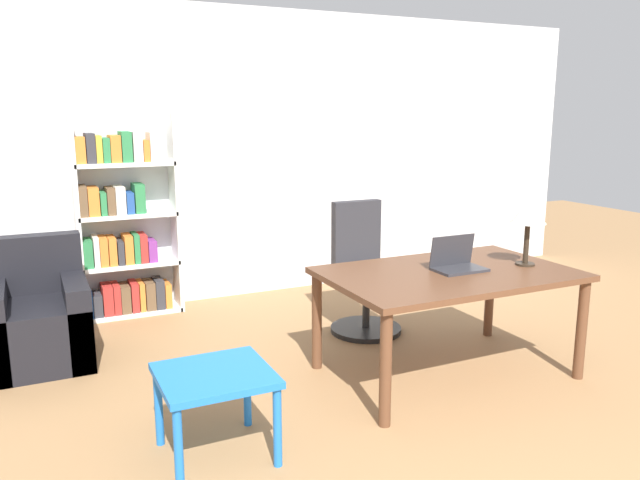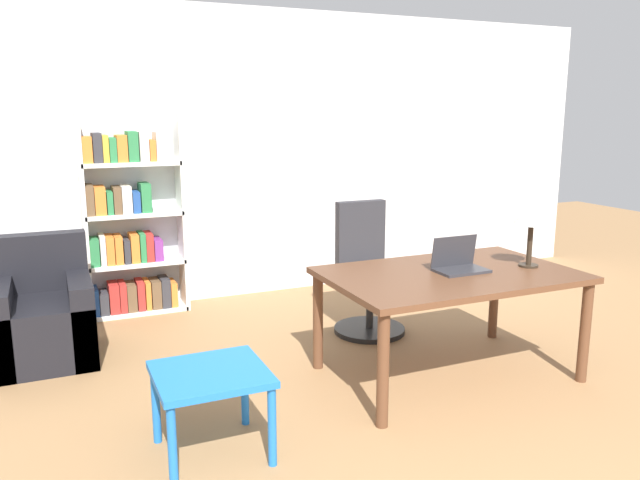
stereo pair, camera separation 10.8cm
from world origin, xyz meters
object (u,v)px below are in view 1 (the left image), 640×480
Objects in this scene: office_chair at (363,276)px; desk at (448,283)px; side_table_blue at (215,385)px; laptop at (457,262)px; table_lamp at (528,216)px; armchair at (38,322)px; bookshelf at (123,227)px.

desk is at bearing -85.03° from office_chair.
side_table_blue is (-1.62, -1.35, -0.06)m from office_chair.
laptop is 1.85m from side_table_blue.
table_lamp is at bearing 6.40° from side_table_blue.
desk is 1.03m from office_chair.
armchair is at bearing 170.46° from office_chair.
desk is 1.55× the size of office_chair.
table_lamp is 0.42× the size of office_chair.
desk is 0.15m from laptop.
laptop is at bearing 11.26° from side_table_blue.
armchair reaches higher than side_table_blue.
armchair is at bearing 114.29° from side_table_blue.
table_lamp reaches higher than laptop.
office_chair is 2.45m from armchair.
office_chair is at bearing 39.86° from side_table_blue.
table_lamp reaches higher than armchair.
table_lamp is at bearing -44.62° from bookshelf.
table_lamp is at bearing -10.88° from laptop.
side_table_blue is (-1.78, -0.35, -0.38)m from laptop.
table_lamp reaches higher than office_chair.
bookshelf reaches higher than desk.
desk reaches higher than side_table_blue.
table_lamp is 2.40m from side_table_blue.
office_chair reaches higher than laptop.
table_lamp is 0.25× the size of bookshelf.
bookshelf is (-2.35, 2.32, -0.28)m from table_lamp.
side_table_blue is at bearing -65.71° from armchair.
bookshelf is (-1.84, 2.22, 0.01)m from laptop.
side_table_blue is at bearing -173.60° from table_lamp.
bookshelf is (-1.68, 1.22, 0.33)m from office_chair.
bookshelf is (-0.06, 2.57, 0.39)m from side_table_blue.
armchair is (-2.41, 0.41, -0.15)m from office_chair.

